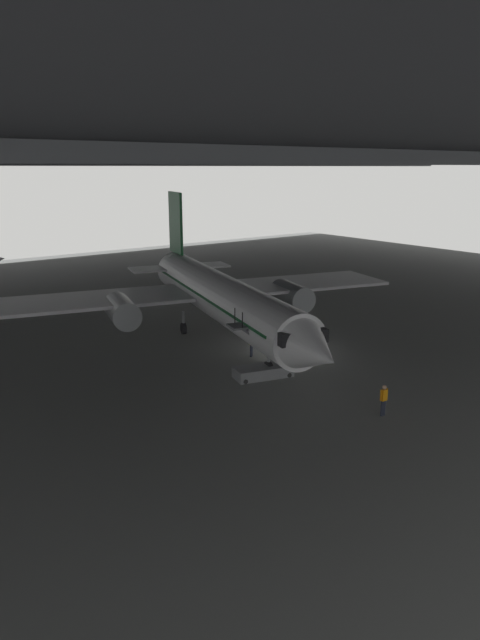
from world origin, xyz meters
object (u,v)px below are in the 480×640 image
object	(u,v)px
crew_worker_near_nose	(384,398)
crew_worker_by_stairs	(251,343)
airplane_main	(219,296)
boarding_stairs	(262,366)

from	to	relation	value
crew_worker_near_nose	crew_worker_by_stairs	world-z (taller)	crew_worker_by_stairs
airplane_main	crew_worker_near_nose	world-z (taller)	airplane_main
crew_worker_by_stairs	airplane_main	bearing A→B (deg)	79.85
airplane_main	crew_worker_by_stairs	world-z (taller)	airplane_main
boarding_stairs	crew_worker_by_stairs	bearing A→B (deg)	61.47
airplane_main	boarding_stairs	size ratio (longest dim) A/B	7.32
airplane_main	crew_worker_near_nose	distance (m)	17.29
boarding_stairs	crew_worker_by_stairs	xyz separation A→B (m)	(1.93, 3.55, 0.30)
airplane_main	crew_worker_by_stairs	size ratio (longest dim) A/B	18.60
boarding_stairs	crew_worker_near_nose	distance (m)	8.44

